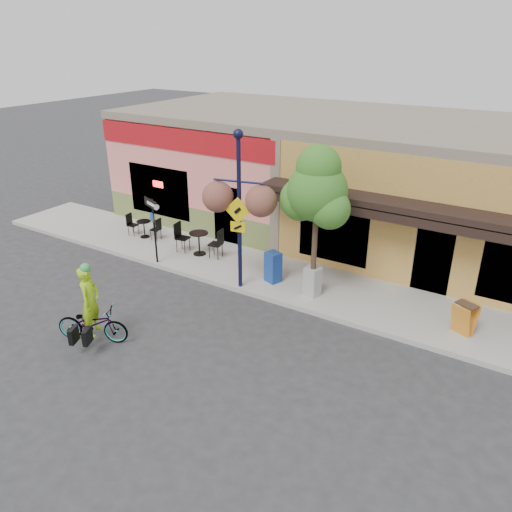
{
  "coord_description": "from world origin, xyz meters",
  "views": [
    {
      "loc": [
        7.04,
        -10.75,
        7.36
      ],
      "look_at": [
        0.04,
        0.5,
        1.4
      ],
      "focal_mm": 35.0,
      "sensor_mm": 36.0,
      "label": 1
    }
  ],
  "objects": [
    {
      "name": "sandwich_board",
      "position": [
        5.7,
        1.37,
        0.59
      ],
      "size": [
        0.64,
        0.57,
        0.88
      ],
      "primitive_type": null,
      "rotation": [
        0.0,
        0.0,
        -0.41
      ],
      "color": "orange",
      "rests_on": "sidewalk"
    },
    {
      "name": "cafe_set_left",
      "position": [
        -6.01,
        2.12,
        0.58
      ],
      "size": [
        1.49,
        0.86,
        0.85
      ],
      "primitive_type": null,
      "rotation": [
        0.0,
        0.0,
        0.1
      ],
      "color": "black",
      "rests_on": "sidewalk"
    },
    {
      "name": "one_way_sign",
      "position": [
        -4.05,
        0.65,
        1.28
      ],
      "size": [
        0.87,
        0.49,
        2.25
      ],
      "primitive_type": null,
      "rotation": [
        0.0,
        0.0,
        -0.37
      ],
      "color": "black",
      "rests_on": "sidewalk"
    },
    {
      "name": "cafe_set_right",
      "position": [
        -3.22,
        1.94,
        0.68
      ],
      "size": [
        1.88,
        1.11,
        1.07
      ],
      "primitive_type": null,
      "rotation": [
        0.0,
        0.0,
        0.12
      ],
      "color": "black",
      "rests_on": "sidewalk"
    },
    {
      "name": "cyclist_rider",
      "position": [
        -2.31,
        -3.64,
        0.93
      ],
      "size": [
        0.68,
        0.8,
        1.86
      ],
      "primitive_type": "imported",
      "rotation": [
        0.0,
        0.0,
        1.97
      ],
      "color": "#A1D516",
      "rests_on": "ground"
    },
    {
      "name": "sidewalk",
      "position": [
        0.0,
        2.0,
        0.07
      ],
      "size": [
        24.0,
        3.0,
        0.15
      ],
      "primitive_type": "cube",
      "color": "#9E9B93",
      "rests_on": "ground"
    },
    {
      "name": "bicycle",
      "position": [
        -2.36,
        -3.64,
        0.5
      ],
      "size": [
        2.0,
        1.35,
        0.99
      ],
      "primitive_type": "imported",
      "rotation": [
        0.0,
        0.0,
        1.97
      ],
      "color": "maroon",
      "rests_on": "ground"
    },
    {
      "name": "curb",
      "position": [
        0.0,
        0.55,
        0.07
      ],
      "size": [
        24.0,
        0.12,
        0.15
      ],
      "primitive_type": "cube",
      "color": "#A8A59E",
      "rests_on": "ground"
    },
    {
      "name": "lamp_post",
      "position": [
        -0.65,
        0.68,
        2.56
      ],
      "size": [
        1.64,
        0.96,
        4.83
      ],
      "primitive_type": null,
      "rotation": [
        0.0,
        0.0,
        0.23
      ],
      "color": "#111337",
      "rests_on": "sidewalk"
    },
    {
      "name": "street_tree",
      "position": [
        1.52,
        1.3,
        2.44
      ],
      "size": [
        1.94,
        1.94,
        4.58
      ],
      "primitive_type": null,
      "rotation": [
        0.0,
        0.0,
        0.09
      ],
      "color": "#3D7A26",
      "rests_on": "sidewalk"
    },
    {
      "name": "building",
      "position": [
        0.0,
        7.5,
        2.25
      ],
      "size": [
        18.2,
        8.2,
        4.5
      ],
      "primitive_type": null,
      "color": "#EA7C74",
      "rests_on": "ground"
    },
    {
      "name": "ground",
      "position": [
        0.0,
        0.0,
        0.0
      ],
      "size": [
        90.0,
        90.0,
        0.0
      ],
      "primitive_type": "plane",
      "color": "#2D2D30",
      "rests_on": "ground"
    },
    {
      "name": "newspaper_box_grey",
      "position": [
        1.49,
        1.34,
        0.6
      ],
      "size": [
        0.5,
        0.46,
        0.9
      ],
      "primitive_type": null,
      "rotation": [
        0.0,
        0.0,
        -0.22
      ],
      "color": "#A0A0A0",
      "rests_on": "sidewalk"
    },
    {
      "name": "newspaper_box_blue",
      "position": [
        0.05,
        1.5,
        0.64
      ],
      "size": [
        0.55,
        0.52,
        0.98
      ],
      "primitive_type": null,
      "rotation": [
        0.0,
        0.0,
        -0.36
      ],
      "color": "navy",
      "rests_on": "sidewalk"
    }
  ]
}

